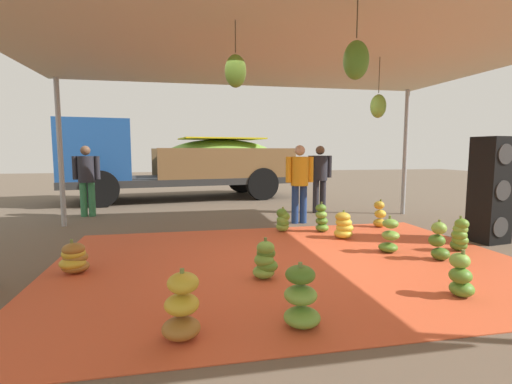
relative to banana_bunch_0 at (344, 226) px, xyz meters
The scene contains 20 objects.
ground_plane 2.25m from the banana_bunch_0, 125.56° to the left, with size 40.00×40.00×0.00m, color brown.
tarp_orange 1.77m from the banana_bunch_0, 137.75° to the right, with size 6.35×4.53×0.01m, color #D1512D.
tent_canopy 3.25m from the banana_bunch_0, 135.46° to the right, with size 8.00×7.00×3.01m.
banana_bunch_0 is the anchor object (origin of this frame).
banana_bunch_1 2.70m from the banana_bunch_0, 88.43° to the right, with size 0.36×0.34×0.50m.
banana_bunch_2 4.22m from the banana_bunch_0, 165.10° to the right, with size 0.42×0.42×0.43m.
banana_bunch_3 1.65m from the banana_bunch_0, 63.21° to the right, with size 0.36×0.37×0.57m.
banana_bunch_4 0.60m from the banana_bunch_0, 108.07° to the left, with size 0.33×0.33×0.57m.
banana_bunch_5 1.15m from the banana_bunch_0, 140.72° to the left, with size 0.30×0.28×0.47m.
banana_bunch_6 2.50m from the banana_bunch_0, 135.78° to the right, with size 0.38×0.34×0.49m.
banana_bunch_7 4.08m from the banana_bunch_0, 132.73° to the right, with size 0.43×0.43×0.57m.
banana_bunch_8 1.35m from the banana_bunch_0, 34.30° to the left, with size 0.34×0.34×0.56m.
banana_bunch_9 3.46m from the banana_bunch_0, 120.49° to the right, with size 0.41×0.41×0.56m.
banana_bunch_10 1.77m from the banana_bunch_0, 39.63° to the right, with size 0.36×0.37×0.54m.
banana_bunch_11 1.03m from the banana_bunch_0, 74.17° to the right, with size 0.39×0.39×0.56m.
cargo_truck_main 6.84m from the banana_bunch_0, 115.92° to the left, with size 7.12×3.32×2.40m.
worker_0 1.70m from the banana_bunch_0, 102.25° to the left, with size 0.60×0.37×1.64m.
worker_1 2.83m from the banana_bunch_0, 77.93° to the left, with size 0.60×0.37×1.64m.
worker_2 5.92m from the banana_bunch_0, 146.47° to the left, with size 0.60×0.37×1.64m.
speaker_stack 2.47m from the banana_bunch_0, 16.97° to the right, with size 0.58×0.55×1.75m.
Camera 1 is at (-1.45, -4.77, 1.52)m, focal length 26.21 mm.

